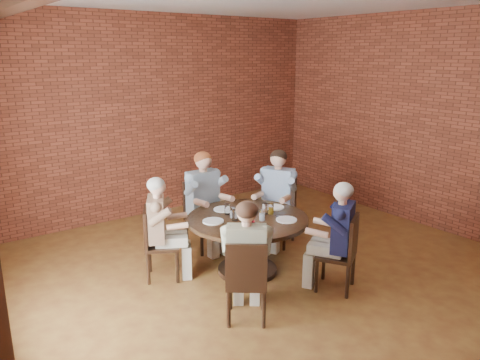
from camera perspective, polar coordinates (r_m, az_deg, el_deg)
floor at (r=5.86m, az=5.80°, el=-12.75°), size 7.00×7.00×0.00m
wall_back at (r=8.18m, az=-10.54°, el=7.62°), size 7.00×0.00×7.00m
wall_right at (r=7.83m, az=24.31°, el=6.21°), size 0.00×7.00×7.00m
dining_table at (r=5.97m, az=0.92°, el=-6.55°), size 1.53×1.53×0.75m
chair_a at (r=6.97m, az=4.73°, el=-3.39°), size 0.63×0.63×0.98m
diner_a at (r=6.83m, az=4.48°, el=-2.21°), size 0.89×0.84×1.40m
chair_b at (r=6.79m, az=-4.65°, el=-3.87°), size 0.47×0.47×0.98m
diner_b at (r=6.66m, az=-4.23°, el=-2.62°), size 0.59×0.72×1.42m
chair_c at (r=5.93m, az=-10.26°, el=-7.26°), size 0.56×0.56×0.92m
diner_c at (r=5.87m, az=-9.53°, el=-5.89°), size 0.79×0.74×1.30m
chair_d at (r=4.90m, az=0.78°, el=-11.93°), size 0.59×0.59×0.93m
diner_d at (r=4.91m, az=0.80°, el=-9.88°), size 0.80×0.82×1.32m
chair_e at (r=5.67m, az=12.51°, el=-8.38°), size 0.58×0.58×0.93m
diner_e at (r=5.63m, az=11.75°, el=-6.82°), size 0.78×0.82×1.32m
plate_a at (r=6.26m, az=4.22°, el=-3.33°), size 0.26×0.26×0.01m
plate_b at (r=6.16m, az=-2.02°, el=-3.58°), size 0.26×0.26×0.01m
plate_c at (r=5.75m, az=-3.29°, el=-5.02°), size 0.26×0.26×0.01m
plate_d at (r=5.81m, az=5.68°, el=-4.84°), size 0.26×0.26×0.01m
glass_a at (r=6.00m, az=3.07°, el=-3.49°), size 0.07×0.07×0.14m
glass_b at (r=6.06m, az=0.67°, el=-3.30°), size 0.07×0.07×0.14m
glass_c at (r=5.97m, az=-1.57°, el=-3.57°), size 0.07×0.07×0.14m
glass_d at (r=5.85m, az=-0.90°, el=-3.97°), size 0.07×0.07×0.14m
glass_e at (r=5.75m, az=-0.62°, el=-4.31°), size 0.07×0.07×0.14m
glass_f at (r=5.52m, az=1.44°, el=-5.16°), size 0.07×0.07×0.14m
glass_g at (r=5.77m, az=2.71°, el=-4.26°), size 0.07×0.07×0.14m
glass_h at (r=6.00m, az=3.80°, el=-3.51°), size 0.07×0.07×0.14m
smartphone at (r=5.91m, az=5.01°, el=-4.50°), size 0.11×0.14×0.01m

